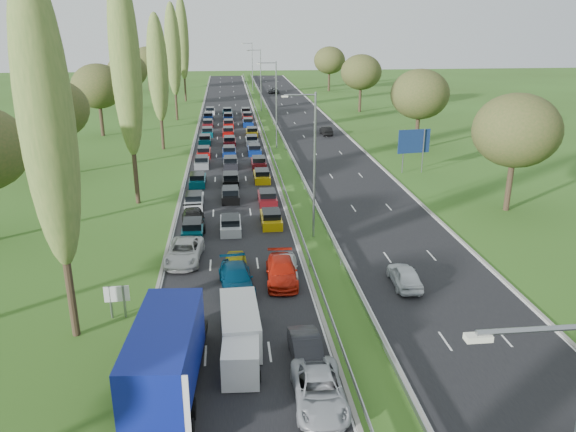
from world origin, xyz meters
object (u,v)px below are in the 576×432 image
near_car_2 (184,252)px  info_sign (117,297)px  blue_lorry (168,353)px  white_van_rear (240,322)px  near_car_3 (193,219)px  white_van_front (241,348)px  direction_sign (414,143)px

near_car_2 → info_sign: info_sign is taller
blue_lorry → info_sign: 8.65m
blue_lorry → white_van_rear: 5.78m
near_car_2 → blue_lorry: bearing=-84.0°
info_sign → near_car_3: bearing=76.5°
info_sign → white_van_front: bearing=-38.0°
white_van_front → white_van_rear: size_ratio=0.91×
white_van_rear → info_sign: size_ratio=2.50×
info_sign → white_van_rear: bearing=-24.2°
blue_lorry → white_van_rear: (3.53, 4.44, -1.08)m
blue_lorry → direction_sign: direction_sign is taller
blue_lorry → white_van_rear: size_ratio=1.90×
near_car_2 → white_van_rear: 12.10m
near_car_2 → near_car_3: size_ratio=1.10×
info_sign → direction_sign: (28.80, 31.80, 2.20)m
near_car_2 → info_sign: 8.88m
near_car_2 → white_van_front: size_ratio=1.14×
blue_lorry → direction_sign: 46.79m
blue_lorry → direction_sign: (25.00, 39.53, 1.41)m
near_car_3 → direction_sign: (25.06, 16.22, 2.83)m
white_van_front → info_sign: (-7.34, 5.75, 0.39)m
near_car_3 → blue_lorry: bearing=-94.2°
info_sign → near_car_2: bearing=67.0°
direction_sign → info_sign: bearing=-132.2°
white_van_front → direction_sign: direction_sign is taller
near_car_2 → white_van_front: 14.44m
blue_lorry → white_van_front: (3.55, 1.98, -1.18)m
direction_sign → near_car_2: bearing=-137.0°
white_van_front → info_sign: size_ratio=2.27×
blue_lorry → white_van_front: size_ratio=2.09×
white_van_front → white_van_rear: white_van_rear is taller
near_car_3 → white_van_front: 21.62m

